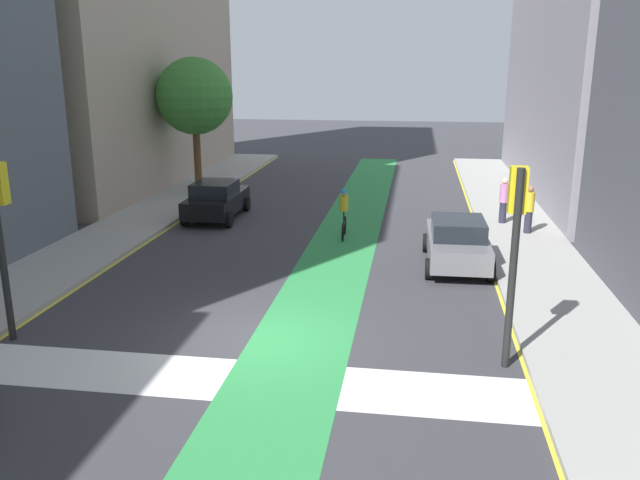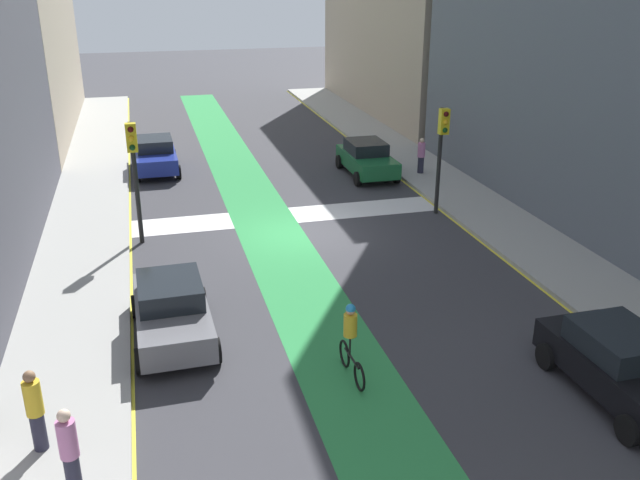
{
  "view_description": "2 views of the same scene",
  "coord_description": "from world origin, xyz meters",
  "px_view_note": "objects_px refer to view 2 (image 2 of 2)",
  "views": [
    {
      "loc": [
        3.53,
        -13.55,
        6.25
      ],
      "look_at": [
        0.62,
        5.76,
        0.88
      ],
      "focal_mm": 36.2,
      "sensor_mm": 36.0,
      "label": 1
    },
    {
      "loc": [
        5.2,
        22.75,
        9.03
      ],
      "look_at": [
        0.17,
        3.52,
        1.12
      ],
      "focal_mm": 38.71,
      "sensor_mm": 36.0,
      "label": 2
    }
  ],
  "objects_px": {
    "car_black_left_far": "(621,364)",
    "car_green_left_near": "(367,158)",
    "traffic_signal_near_left": "(442,141)",
    "pedestrian_sidewalk_right_a": "(35,410)",
    "pedestrian_sidewalk_right_b": "(69,451)",
    "traffic_signal_near_right": "(134,161)",
    "car_grey_right_far": "(172,310)",
    "cyclist_in_lane": "(351,340)",
    "car_blue_right_near": "(156,155)",
    "pedestrian_sidewalk_left_a": "(421,155)"
  },
  "relations": [
    {
      "from": "car_black_left_far",
      "to": "car_green_left_near",
      "type": "bearing_deg",
      "value": -90.25
    },
    {
      "from": "traffic_signal_near_left",
      "to": "car_black_left_far",
      "type": "height_order",
      "value": "traffic_signal_near_left"
    },
    {
      "from": "pedestrian_sidewalk_right_a",
      "to": "pedestrian_sidewalk_right_b",
      "type": "bearing_deg",
      "value": 116.48
    },
    {
      "from": "traffic_signal_near_right",
      "to": "car_green_left_near",
      "type": "height_order",
      "value": "traffic_signal_near_right"
    },
    {
      "from": "traffic_signal_near_right",
      "to": "car_grey_right_far",
      "type": "xyz_separation_m",
      "value": [
        -0.67,
        6.93,
        -2.19
      ]
    },
    {
      "from": "traffic_signal_near_right",
      "to": "cyclist_in_lane",
      "type": "relative_size",
      "value": 2.3
    },
    {
      "from": "car_blue_right_near",
      "to": "pedestrian_sidewalk_right_a",
      "type": "xyz_separation_m",
      "value": [
        3.01,
        20.23,
        0.26
      ]
    },
    {
      "from": "car_black_left_far",
      "to": "car_green_left_near",
      "type": "relative_size",
      "value": 1.01
    },
    {
      "from": "car_blue_right_near",
      "to": "cyclist_in_lane",
      "type": "xyz_separation_m",
      "value": [
        -3.74,
        19.05,
        0.17
      ]
    },
    {
      "from": "car_grey_right_far",
      "to": "cyclist_in_lane",
      "type": "distance_m",
      "value": 4.89
    },
    {
      "from": "traffic_signal_near_right",
      "to": "pedestrian_sidewalk_right_b",
      "type": "bearing_deg",
      "value": 83.57
    },
    {
      "from": "car_green_left_near",
      "to": "car_black_left_far",
      "type": "bearing_deg",
      "value": 89.75
    },
    {
      "from": "car_green_left_near",
      "to": "car_blue_right_near",
      "type": "relative_size",
      "value": 1.0
    },
    {
      "from": "cyclist_in_lane",
      "to": "pedestrian_sidewalk_left_a",
      "type": "bearing_deg",
      "value": -117.84
    },
    {
      "from": "traffic_signal_near_left",
      "to": "pedestrian_sidewalk_right_b",
      "type": "xyz_separation_m",
      "value": [
        12.65,
        12.76,
        -1.84
      ]
    },
    {
      "from": "car_blue_right_near",
      "to": "pedestrian_sidewalk_left_a",
      "type": "bearing_deg",
      "value": 161.8
    },
    {
      "from": "cyclist_in_lane",
      "to": "traffic_signal_near_right",
      "type": "bearing_deg",
      "value": -64.9
    },
    {
      "from": "car_black_left_far",
      "to": "cyclist_in_lane",
      "type": "relative_size",
      "value": 2.28
    },
    {
      "from": "car_black_left_far",
      "to": "pedestrian_sidewalk_right_a",
      "type": "height_order",
      "value": "pedestrian_sidewalk_right_a"
    },
    {
      "from": "traffic_signal_near_left",
      "to": "car_grey_right_far",
      "type": "height_order",
      "value": "traffic_signal_near_left"
    },
    {
      "from": "car_black_left_far",
      "to": "pedestrian_sidewalk_right_b",
      "type": "xyz_separation_m",
      "value": [
        11.59,
        0.38,
        0.27
      ]
    },
    {
      "from": "car_grey_right_far",
      "to": "car_green_left_near",
      "type": "bearing_deg",
      "value": -126.3
    },
    {
      "from": "car_blue_right_near",
      "to": "traffic_signal_near_left",
      "type": "bearing_deg",
      "value": 139.21
    },
    {
      "from": "car_grey_right_far",
      "to": "cyclist_in_lane",
      "type": "bearing_deg",
      "value": 143.59
    },
    {
      "from": "cyclist_in_lane",
      "to": "pedestrian_sidewalk_right_b",
      "type": "relative_size",
      "value": 1.04
    },
    {
      "from": "traffic_signal_near_left",
      "to": "pedestrian_sidewalk_right_a",
      "type": "bearing_deg",
      "value": 40.11
    },
    {
      "from": "car_black_left_far",
      "to": "cyclist_in_lane",
      "type": "distance_m",
      "value": 6.03
    },
    {
      "from": "traffic_signal_near_right",
      "to": "pedestrian_sidewalk_right_a",
      "type": "bearing_deg",
      "value": 78.97
    },
    {
      "from": "traffic_signal_near_right",
      "to": "car_green_left_near",
      "type": "relative_size",
      "value": 1.01
    },
    {
      "from": "traffic_signal_near_left",
      "to": "car_blue_right_near",
      "type": "bearing_deg",
      "value": -40.79
    },
    {
      "from": "pedestrian_sidewalk_left_a",
      "to": "traffic_signal_near_left",
      "type": "bearing_deg",
      "value": 74.79
    },
    {
      "from": "traffic_signal_near_right",
      "to": "car_grey_right_far",
      "type": "bearing_deg",
      "value": 95.54
    },
    {
      "from": "car_blue_right_near",
      "to": "pedestrian_sidewalk_right_a",
      "type": "relative_size",
      "value": 2.37
    },
    {
      "from": "traffic_signal_near_right",
      "to": "pedestrian_sidewalk_right_a",
      "type": "xyz_separation_m",
      "value": [
        2.15,
        11.0,
        -1.93
      ]
    },
    {
      "from": "traffic_signal_near_right",
      "to": "pedestrian_sidewalk_left_a",
      "type": "height_order",
      "value": "traffic_signal_near_right"
    },
    {
      "from": "car_black_left_far",
      "to": "pedestrian_sidewalk_left_a",
      "type": "relative_size",
      "value": 2.6
    },
    {
      "from": "traffic_signal_near_left",
      "to": "pedestrian_sidewalk_right_b",
      "type": "relative_size",
      "value": 2.31
    },
    {
      "from": "car_green_left_near",
      "to": "pedestrian_sidewalk_left_a",
      "type": "height_order",
      "value": "pedestrian_sidewalk_left_a"
    },
    {
      "from": "traffic_signal_near_right",
      "to": "car_green_left_near",
      "type": "distance_m",
      "value": 12.15
    },
    {
      "from": "car_green_left_near",
      "to": "pedestrian_sidewalk_left_a",
      "type": "relative_size",
      "value": 2.59
    },
    {
      "from": "car_black_left_far",
      "to": "car_blue_right_near",
      "type": "height_order",
      "value": "same"
    },
    {
      "from": "pedestrian_sidewalk_right_b",
      "to": "car_black_left_far",
      "type": "bearing_deg",
      "value": -178.13
    },
    {
      "from": "traffic_signal_near_right",
      "to": "pedestrian_sidewalk_right_a",
      "type": "distance_m",
      "value": 11.38
    },
    {
      "from": "pedestrian_sidewalk_left_a",
      "to": "car_black_left_far",
      "type": "bearing_deg",
      "value": 82.05
    },
    {
      "from": "car_green_left_near",
      "to": "pedestrian_sidewalk_right_b",
      "type": "height_order",
      "value": "pedestrian_sidewalk_right_b"
    },
    {
      "from": "car_green_left_near",
      "to": "cyclist_in_lane",
      "type": "height_order",
      "value": "cyclist_in_lane"
    },
    {
      "from": "pedestrian_sidewalk_left_a",
      "to": "cyclist_in_lane",
      "type": "bearing_deg",
      "value": 62.16
    },
    {
      "from": "car_green_left_near",
      "to": "car_grey_right_far",
      "type": "distance_m",
      "value": 16.2
    },
    {
      "from": "pedestrian_sidewalk_right_a",
      "to": "car_blue_right_near",
      "type": "bearing_deg",
      "value": -98.47
    },
    {
      "from": "car_black_left_far",
      "to": "cyclist_in_lane",
      "type": "height_order",
      "value": "cyclist_in_lane"
    }
  ]
}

